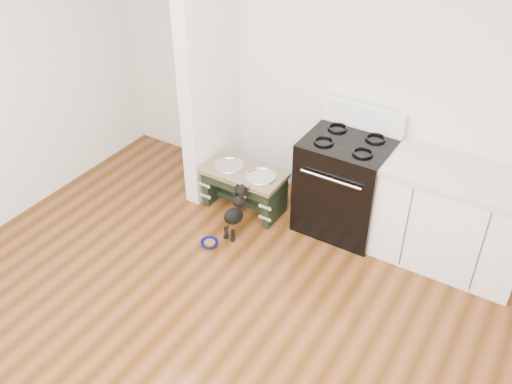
# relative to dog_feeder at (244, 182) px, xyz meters

# --- Properties ---
(ground) EXTENTS (5.00, 5.00, 0.00)m
(ground) POSITION_rel_dog_feeder_xyz_m (0.67, -1.90, -0.31)
(ground) COLOR #41240B
(ground) RESTS_ON ground
(room_shell) EXTENTS (5.00, 5.00, 5.00)m
(room_shell) POSITION_rel_dog_feeder_xyz_m (0.67, -1.90, 1.31)
(room_shell) COLOR silver
(room_shell) RESTS_ON ground
(partition_wall) EXTENTS (0.15, 0.80, 2.70)m
(partition_wall) POSITION_rel_dog_feeder_xyz_m (-0.50, 0.20, 1.04)
(partition_wall) COLOR silver
(partition_wall) RESTS_ON ground
(oven_range) EXTENTS (0.76, 0.69, 1.14)m
(oven_range) POSITION_rel_dog_feeder_xyz_m (0.92, 0.26, 0.17)
(oven_range) COLOR black
(oven_range) RESTS_ON ground
(cabinet_run) EXTENTS (1.24, 0.64, 0.91)m
(cabinet_run) POSITION_rel_dog_feeder_xyz_m (1.90, 0.28, 0.15)
(cabinet_run) COLOR white
(cabinet_run) RESTS_ON ground
(dog_feeder) EXTENTS (0.78, 0.42, 0.45)m
(dog_feeder) POSITION_rel_dog_feeder_xyz_m (0.00, 0.00, 0.00)
(dog_feeder) COLOR black
(dog_feeder) RESTS_ON ground
(puppy) EXTENTS (0.14, 0.40, 0.48)m
(puppy) POSITION_rel_dog_feeder_xyz_m (0.14, -0.36, -0.04)
(puppy) COLOR black
(puppy) RESTS_ON ground
(floor_bowl) EXTENTS (0.21, 0.21, 0.05)m
(floor_bowl) POSITION_rel_dog_feeder_xyz_m (0.04, -0.65, -0.28)
(floor_bowl) COLOR #0D0D5D
(floor_bowl) RESTS_ON ground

